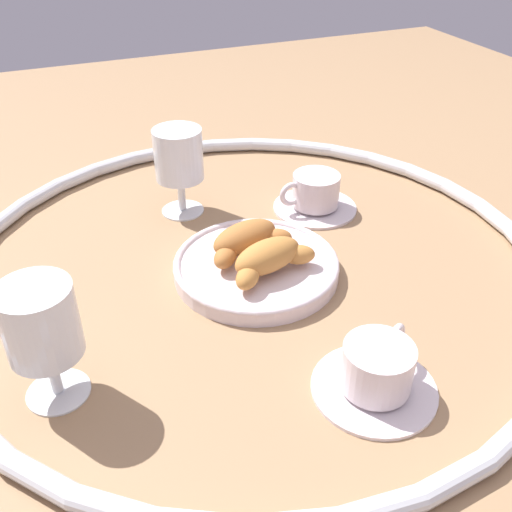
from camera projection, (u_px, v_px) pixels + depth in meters
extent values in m
plane|color=#997551|center=(251.00, 266.00, 0.82)|extent=(2.20, 2.20, 0.00)
torus|color=silver|center=(251.00, 259.00, 0.82)|extent=(0.82, 0.82, 0.02)
cylinder|color=silver|center=(256.00, 268.00, 0.80)|extent=(0.23, 0.23, 0.02)
torus|color=silver|center=(256.00, 262.00, 0.80)|extent=(0.23, 0.23, 0.01)
ellipsoid|color=#AD6B33|center=(245.00, 237.00, 0.80)|extent=(0.11, 0.07, 0.04)
ellipsoid|color=#AD6B33|center=(225.00, 257.00, 0.78)|extent=(0.05, 0.05, 0.03)
ellipsoid|color=#AD6B33|center=(275.00, 236.00, 0.82)|extent=(0.05, 0.04, 0.03)
ellipsoid|color=#BC7A38|center=(268.00, 256.00, 0.76)|extent=(0.11, 0.07, 0.04)
ellipsoid|color=#BC7A38|center=(248.00, 277.00, 0.74)|extent=(0.05, 0.05, 0.03)
ellipsoid|color=#BC7A38|center=(299.00, 255.00, 0.78)|extent=(0.05, 0.04, 0.03)
cylinder|color=silver|center=(374.00, 387.00, 0.63)|extent=(0.14, 0.14, 0.01)
cylinder|color=silver|center=(377.00, 367.00, 0.61)|extent=(0.08, 0.08, 0.05)
cylinder|color=brown|center=(380.00, 351.00, 0.60)|extent=(0.07, 0.07, 0.01)
torus|color=silver|center=(395.00, 341.00, 0.64)|extent=(0.04, 0.03, 0.04)
cylinder|color=silver|center=(315.00, 206.00, 0.96)|extent=(0.14, 0.14, 0.01)
cylinder|color=silver|center=(316.00, 190.00, 0.94)|extent=(0.08, 0.08, 0.05)
cylinder|color=brown|center=(317.00, 177.00, 0.93)|extent=(0.07, 0.07, 0.01)
torus|color=silver|center=(291.00, 194.00, 0.92)|extent=(0.04, 0.01, 0.04)
cylinder|color=white|center=(183.00, 210.00, 0.95)|extent=(0.07, 0.07, 0.01)
cylinder|color=white|center=(182.00, 193.00, 0.94)|extent=(0.01, 0.01, 0.05)
cylinder|color=white|center=(178.00, 154.00, 0.90)|extent=(0.08, 0.08, 0.08)
cylinder|color=yellow|center=(179.00, 158.00, 0.90)|extent=(0.07, 0.07, 0.06)
cylinder|color=white|center=(59.00, 391.00, 0.63)|extent=(0.07, 0.07, 0.01)
cylinder|color=white|center=(53.00, 371.00, 0.61)|extent=(0.01, 0.01, 0.05)
cylinder|color=white|center=(40.00, 322.00, 0.57)|extent=(0.08, 0.08, 0.08)
cylinder|color=#E0CC4C|center=(40.00, 324.00, 0.57)|extent=(0.07, 0.07, 0.07)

